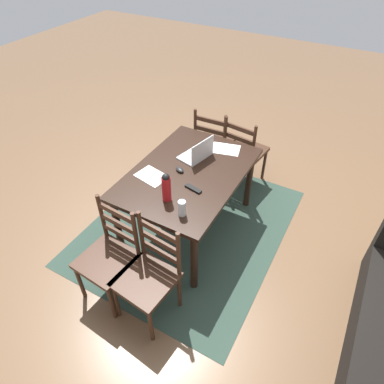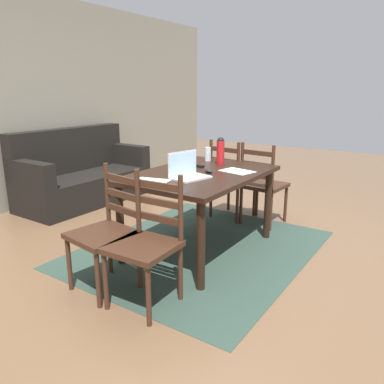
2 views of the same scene
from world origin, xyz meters
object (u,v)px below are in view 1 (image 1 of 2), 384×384
at_px(chair_left_far, 244,152).
at_px(laptop, 198,153).
at_px(dining_table, 188,179).
at_px(water_bottle, 166,187).
at_px(chair_right_near, 110,256).
at_px(computer_mouse, 180,170).
at_px(tv_remote, 193,189).
at_px(chair_left_near, 214,143).
at_px(chair_right_far, 149,276).
at_px(drinking_glass, 182,208).

relative_size(chair_left_far, laptop, 2.62).
relative_size(dining_table, water_bottle, 5.19).
xyz_separation_m(chair_right_near, computer_mouse, (-0.98, 0.12, 0.32)).
height_order(water_bottle, tv_remote, water_bottle).
distance_m(computer_mouse, tv_remote, 0.30).
bearing_deg(chair_left_far, water_bottle, -6.31).
bearing_deg(dining_table, tv_remote, 39.54).
bearing_deg(chair_left_far, computer_mouse, -14.42).
relative_size(chair_left_near, water_bottle, 3.41).
distance_m(chair_left_far, chair_right_near, 2.06).
bearing_deg(dining_table, computer_mouse, -65.64).
bearing_deg(water_bottle, chair_right_near, -22.05).
xyz_separation_m(chair_left_near, laptop, (0.77, 0.18, 0.36)).
bearing_deg(chair_right_far, chair_right_near, -90.01).
distance_m(dining_table, water_bottle, 0.50).
relative_size(chair_left_near, drinking_glass, 6.50).
xyz_separation_m(dining_table, water_bottle, (0.44, 0.04, 0.24)).
relative_size(chair_left_near, chair_right_far, 1.00).
bearing_deg(chair_right_near, dining_table, 168.94).
bearing_deg(chair_left_near, tv_remote, 16.96).
bearing_deg(chair_right_near, chair_right_far, 89.99).
distance_m(chair_left_far, chair_right_far, 2.02).
height_order(dining_table, chair_left_near, chair_left_near).
relative_size(chair_right_far, water_bottle, 3.41).
height_order(chair_right_far, computer_mouse, chair_right_far).
relative_size(dining_table, tv_remote, 8.50).
relative_size(dining_table, computer_mouse, 14.45).
height_order(chair_right_far, laptop, laptop).
bearing_deg(chair_right_far, chair_left_far, -179.72).
bearing_deg(chair_right_far, tv_remote, -177.73).
xyz_separation_m(chair_left_far, laptop, (0.77, -0.22, 0.36)).
height_order(dining_table, drinking_glass, drinking_glass).
height_order(dining_table, chair_left_far, chair_left_far).
xyz_separation_m(dining_table, chair_right_near, (1.01, -0.20, -0.21)).
bearing_deg(chair_right_far, chair_left_near, -168.70).
height_order(dining_table, chair_right_near, chair_right_near).
bearing_deg(chair_left_near, chair_left_far, 90.05).
height_order(water_bottle, computer_mouse, water_bottle).
bearing_deg(water_bottle, chair_left_near, -170.81).
bearing_deg(computer_mouse, tv_remote, 79.85).
relative_size(chair_right_far, drinking_glass, 6.50).
relative_size(dining_table, chair_right_far, 1.52).
xyz_separation_m(drinking_glass, tv_remote, (-0.33, -0.07, -0.06)).
xyz_separation_m(chair_left_far, drinking_glass, (1.55, 0.05, 0.38)).
bearing_deg(laptop, drinking_glass, 19.05).
xyz_separation_m(dining_table, chair_left_near, (-1.01, -0.20, -0.21)).
distance_m(chair_left_far, chair_left_near, 0.39).
bearing_deg(chair_left_far, laptop, -15.92).
distance_m(chair_right_near, water_bottle, 0.77).
relative_size(laptop, tv_remote, 2.13).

